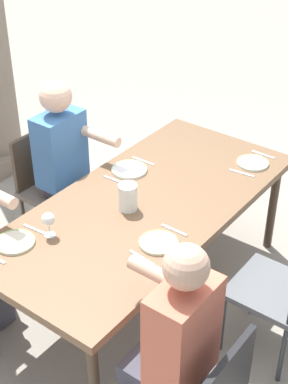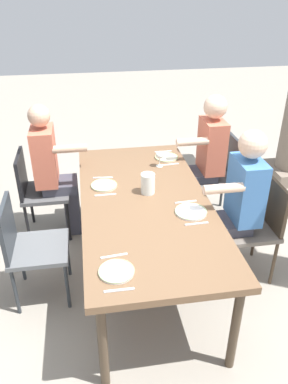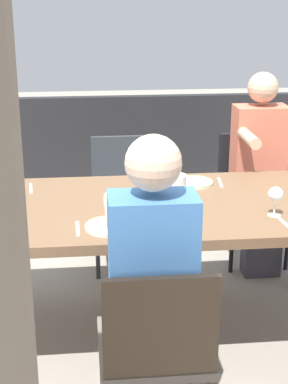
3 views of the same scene
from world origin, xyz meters
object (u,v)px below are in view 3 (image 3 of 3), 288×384
object	(u,v)px
diner_guest_third	(260,168)
plate_3	(3,188)
wine_glass_0	(275,195)
chair_west_south	(252,187)
plate_1	(194,182)
diner_woman_green	(150,276)
chair_mid_north	(156,346)
water_pitcher	(175,192)
dining_table	(152,214)
chair_mid_south	(124,192)
plate_2	(110,226)

from	to	relation	value
diner_guest_third	plate_3	distance (m)	1.64
wine_glass_0	plate_3	world-z (taller)	wine_glass_0
chair_west_south	wine_glass_0	size ratio (longest dim) A/B	5.77
plate_3	plate_1	bearing A→B (deg)	179.88
plate_1	wine_glass_0	bearing A→B (deg)	119.72
diner_woman_green	plate_3	size ratio (longest dim) A/B	6.10
plate_1	chair_mid_north	bearing A→B (deg)	73.28
chair_west_south	plate_1	world-z (taller)	chair_west_south
chair_mid_north	water_pitcher	distance (m)	0.94
diner_guest_third	dining_table	bearing A→B (deg)	42.83
chair_mid_south	plate_2	bearing A→B (deg)	83.22
diner_woman_green	plate_2	distance (m)	0.44
diner_guest_third	plate_1	bearing A→B (deg)	40.31
chair_west_south	plate_1	xyz separation A→B (m)	(0.52, 0.61, 0.26)
chair_west_south	dining_table	bearing A→B (deg)	48.71
plate_1	plate_2	world-z (taller)	same
wine_glass_0	water_pitcher	distance (m)	0.50
chair_mid_north	diner_woman_green	size ratio (longest dim) A/B	0.66
water_pitcher	chair_mid_south	bearing A→B (deg)	-78.13
chair_west_south	plate_3	bearing A→B (deg)	20.98
chair_mid_south	plate_2	distance (m)	1.25
chair_mid_south	plate_1	distance (m)	0.76
dining_table	plate_2	bearing A→B (deg)	52.80
wine_glass_0	plate_3	bearing A→B (deg)	-21.09
diner_guest_third	plate_2	size ratio (longest dim) A/B	5.53
dining_table	water_pitcher	world-z (taller)	water_pitcher
chair_west_south	chair_mid_north	distance (m)	2.02
plate_3	water_pitcher	size ratio (longest dim) A/B	1.30
chair_mid_south	plate_2	xyz separation A→B (m)	(0.14, 1.21, 0.26)
dining_table	diner_guest_third	xyz separation A→B (m)	(-0.79, -0.74, 0.00)
plate_1	diner_woman_green	bearing A→B (deg)	70.17
dining_table	plate_3	distance (m)	0.85
chair_mid_north	plate_1	size ratio (longest dim) A/B	3.96
chair_west_south	plate_3	world-z (taller)	chair_west_south
chair_west_south	plate_2	world-z (taller)	chair_west_south
dining_table	plate_3	world-z (taller)	plate_3
water_pitcher	plate_1	bearing A→B (deg)	-115.60
chair_west_south	water_pitcher	bearing A→B (deg)	54.27
chair_mid_south	plate_1	world-z (taller)	chair_mid_south
plate_3	water_pitcher	world-z (taller)	water_pitcher
diner_guest_third	plate_3	xyz separation A→B (m)	(1.58, 0.44, 0.06)
chair_mid_south	water_pitcher	bearing A→B (deg)	101.87
wine_glass_0	water_pitcher	xyz separation A→B (m)	(0.46, -0.19, -0.03)
chair_west_south	water_pitcher	xyz separation A→B (m)	(0.68, 0.95, 0.32)
plate_2	plate_1	bearing A→B (deg)	-130.16
water_pitcher	dining_table	bearing A→B (deg)	-20.19
diner_guest_third	plate_2	world-z (taller)	diner_guest_third
plate_3	water_pitcher	bearing A→B (deg)	159.36
chair_west_south	chair_mid_south	xyz separation A→B (m)	(0.88, -0.00, -0.00)
diner_woman_green	wine_glass_0	size ratio (longest dim) A/B	8.80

